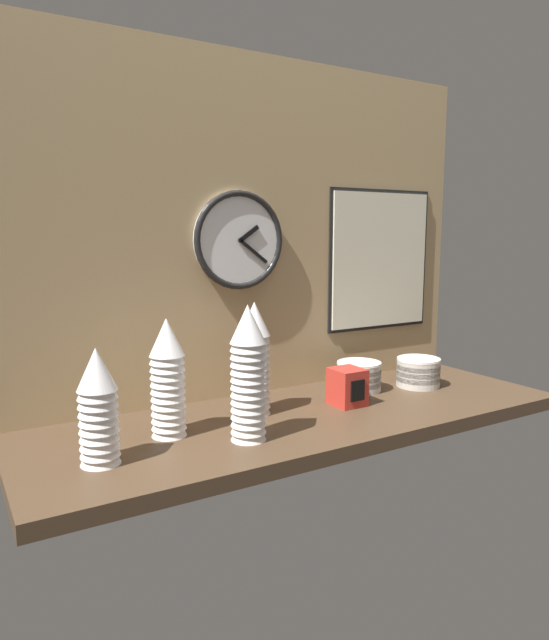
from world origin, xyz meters
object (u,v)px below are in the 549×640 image
at_px(cup_stack_far_left, 98,407).
at_px(napkin_dispenser, 347,387).
at_px(bowl_stack_right, 359,375).
at_px(menu_board, 380,260).
at_px(cup_stack_left, 168,378).
at_px(bowl_stack_far_right, 418,371).
at_px(wall_clock, 239,240).
at_px(cup_stack_center_left, 248,373).
at_px(cup_stack_center, 255,358).

distance_m(cup_stack_far_left, napkin_dispenser, 0.76).
xyz_separation_m(bowl_stack_right, menu_board, (0.21, 0.15, 0.37)).
relative_size(cup_stack_left, bowl_stack_right, 2.08).
xyz_separation_m(bowl_stack_right, bowl_stack_far_right, (0.21, -0.06, 0.00)).
relative_size(cup_stack_far_left, wall_clock, 0.89).
xyz_separation_m(wall_clock, menu_board, (0.57, 0.01, -0.07)).
bearing_deg(bowl_stack_right, cup_stack_center_left, -158.09).
distance_m(cup_stack_center, wall_clock, 0.38).
height_order(cup_stack_far_left, napkin_dispenser, cup_stack_far_left).
bearing_deg(napkin_dispenser, cup_stack_center, 166.01).
height_order(cup_stack_far_left, bowl_stack_far_right, cup_stack_far_left).
relative_size(cup_stack_center_left, cup_stack_far_left, 1.28).
xyz_separation_m(cup_stack_center, bowl_stack_right, (0.41, 0.04, -0.11)).
relative_size(cup_stack_center, napkin_dispenser, 2.90).
bearing_deg(bowl_stack_far_right, bowl_stack_right, 164.49).
relative_size(cup_stack_left, cup_stack_center_left, 0.89).
bearing_deg(bowl_stack_far_right, cup_stack_center, 177.89).
height_order(cup_stack_left, cup_stack_center_left, cup_stack_center_left).
xyz_separation_m(cup_stack_left, cup_stack_center, (0.28, 0.05, 0.01)).
relative_size(menu_board, napkin_dispenser, 4.46).
bearing_deg(cup_stack_far_left, wall_clock, 31.28).
bearing_deg(wall_clock, cup_stack_far_left, -148.72).
bearing_deg(cup_stack_center, cup_stack_far_left, -163.62).
relative_size(bowl_stack_far_right, menu_board, 0.29).
height_order(cup_stack_far_left, bowl_stack_right, cup_stack_far_left).
xyz_separation_m(cup_stack_left, cup_stack_center_left, (0.16, -0.13, 0.02)).
distance_m(menu_board, napkin_dispenser, 0.56).
xyz_separation_m(cup_stack_left, napkin_dispenser, (0.56, -0.02, -0.10)).
bearing_deg(napkin_dispenser, cup_stack_center_left, -164.98).
distance_m(cup_stack_left, wall_clock, 0.52).
relative_size(cup_stack_far_left, bowl_stack_right, 1.83).
bearing_deg(cup_stack_left, wall_clock, 34.61).
bearing_deg(cup_stack_far_left, bowl_stack_far_right, 6.07).
xyz_separation_m(cup_stack_center_left, menu_board, (0.73, 0.36, 0.25)).
xyz_separation_m(bowl_stack_far_right, menu_board, (-0.00, 0.21, 0.37)).
height_order(bowl_stack_right, napkin_dispenser, napkin_dispenser).
relative_size(cup_stack_center, wall_clock, 1.08).
distance_m(wall_clock, napkin_dispenser, 0.55).
relative_size(cup_stack_center, menu_board, 0.65).
bearing_deg(cup_stack_center_left, wall_clock, 65.49).
distance_m(cup_stack_center_left, bowl_stack_right, 0.58).
relative_size(cup_stack_center_left, menu_board, 0.69).
xyz_separation_m(menu_board, napkin_dispenser, (-0.34, -0.25, -0.36)).
xyz_separation_m(cup_stack_center, napkin_dispenser, (0.28, -0.07, -0.11)).
distance_m(cup_stack_center, bowl_stack_far_right, 0.63).
bearing_deg(cup_stack_left, cup_stack_center_left, -38.93).
xyz_separation_m(cup_stack_left, bowl_stack_far_right, (0.89, 0.02, -0.10)).
bearing_deg(cup_stack_left, napkin_dispenser, -2.45).
distance_m(cup_stack_center, menu_board, 0.69).
relative_size(cup_stack_center_left, bowl_stack_far_right, 2.34).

